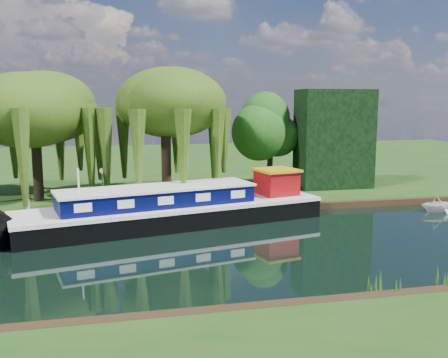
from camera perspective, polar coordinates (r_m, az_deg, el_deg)
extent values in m
plane|color=black|center=(25.09, -15.15, -8.70)|extent=(120.00, 120.00, 0.00)
cube|color=#18390F|center=(58.40, -13.73, 1.42)|extent=(120.00, 52.00, 0.45)
cube|color=black|center=(30.66, -5.70, -4.36)|extent=(19.10, 8.22, 1.24)
cube|color=silver|center=(30.51, -5.72, -3.03)|extent=(19.21, 8.32, 0.23)
cube|color=#030737|center=(30.06, -7.60, -2.05)|extent=(11.93, 5.50, 0.98)
cube|color=silver|center=(29.96, -7.62, -1.01)|extent=(12.18, 5.75, 0.12)
cube|color=maroon|center=(33.45, 6.02, -0.43)|extent=(2.73, 2.73, 1.55)
cube|color=#C38D0D|center=(33.32, 6.04, 1.03)|extent=(3.04, 3.04, 0.17)
cylinder|color=silver|center=(28.89, -16.26, -1.24)|extent=(0.10, 0.10, 2.49)
cube|color=navy|center=(30.04, -6.80, -5.01)|extent=(10.56, 3.12, 0.78)
cube|color=navy|center=(29.88, -6.82, -3.67)|extent=(7.40, 2.27, 0.65)
cube|color=black|center=(29.80, -6.84, -2.98)|extent=(7.50, 2.37, 0.09)
cube|color=silver|center=(28.73, -11.83, -4.23)|extent=(0.52, 0.11, 0.28)
cube|color=silver|center=(29.04, -8.27, -4.00)|extent=(0.52, 0.11, 0.28)
cube|color=silver|center=(29.46, -4.79, -3.75)|extent=(0.52, 0.11, 0.28)
cube|color=silver|center=(29.99, -1.43, -3.50)|extent=(0.52, 0.11, 0.28)
imported|color=silver|center=(37.21, 23.20, -3.44)|extent=(2.61, 2.27, 1.34)
cylinder|color=black|center=(37.81, -20.56, 1.56)|extent=(0.67, 0.67, 5.18)
ellipsoid|color=#2E490F|center=(37.57, -20.86, 7.23)|extent=(7.23, 7.23, 4.67)
cylinder|color=black|center=(35.80, -6.61, 1.69)|extent=(0.73, 0.73, 5.18)
ellipsoid|color=#2E490F|center=(35.54, -6.72, 7.68)|extent=(7.07, 7.07, 4.57)
cylinder|color=black|center=(41.61, 5.28, 2.64)|extent=(0.43, 0.43, 5.12)
ellipsoid|color=#1C4912|center=(41.45, 5.32, 5.52)|extent=(4.09, 4.09, 4.09)
cube|color=black|center=(41.97, 12.46, 4.50)|extent=(6.00, 3.00, 8.00)
cylinder|color=silver|center=(34.95, -13.69, -1.14)|extent=(0.10, 0.10, 2.20)
sphere|color=white|center=(34.76, -13.77, 0.94)|extent=(0.36, 0.36, 0.36)
cylinder|color=silver|center=(33.40, -21.47, -3.00)|extent=(0.16, 0.16, 1.00)
cylinder|color=silver|center=(33.02, -9.38, -2.63)|extent=(0.16, 0.16, 1.00)
cylinder|color=silver|center=(33.86, 0.82, -2.24)|extent=(0.16, 0.16, 1.00)
cone|color=#1D4E14|center=(20.11, 17.51, -11.55)|extent=(1.20, 1.20, 1.10)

